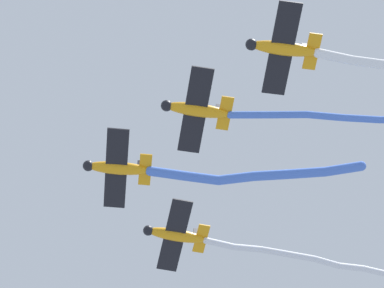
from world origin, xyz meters
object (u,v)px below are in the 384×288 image
at_px(airplane_lead, 117,168).
at_px(airplane_left_wing, 196,110).
at_px(airplane_slot, 282,48).
at_px(airplane_right_wing, 175,235).

height_order(airplane_lead, airplane_left_wing, same).
bearing_deg(airplane_slot, airplane_left_wing, -47.32).
relative_size(airplane_lead, airplane_left_wing, 0.99).
bearing_deg(airplane_lead, airplane_right_wing, -129.14).
bearing_deg(airplane_right_wing, airplane_lead, 44.49).
distance_m(airplane_left_wing, airplane_slot, 8.88).
bearing_deg(airplane_lead, airplane_left_wing, 134.86).
xyz_separation_m(airplane_right_wing, airplane_slot, (-1.68, -20.59, -0.60)).
bearing_deg(airplane_right_wing, airplane_left_wing, 86.54).
bearing_deg(airplane_slot, airplane_lead, -47.34).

